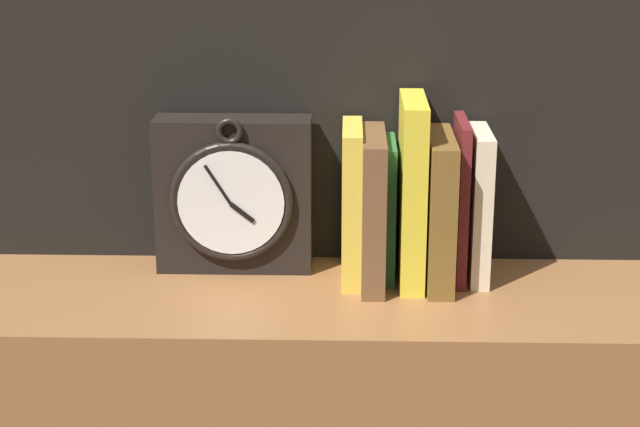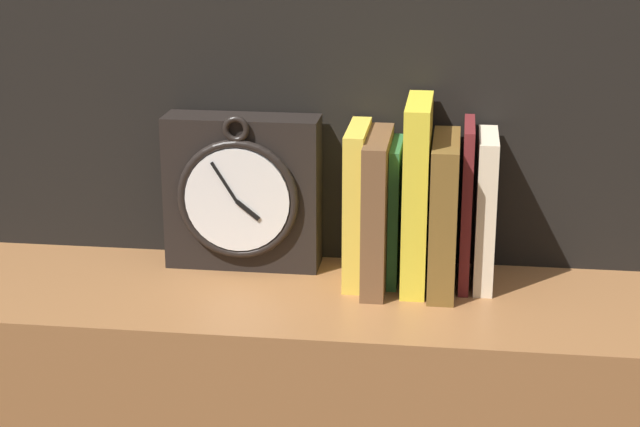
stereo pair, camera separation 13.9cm
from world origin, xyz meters
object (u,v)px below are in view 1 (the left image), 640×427
Objects in this scene: book_slot3_yellow at (412,191)px; book_slot1_brown at (373,209)px; clock at (234,195)px; book_slot5_maroon at (460,200)px; book_slot4_brown at (439,210)px; book_slot2_green at (389,209)px; book_slot6_cream at (478,205)px; book_slot0_yellow at (352,203)px.

book_slot1_brown is at bearing -171.89° from book_slot3_yellow.
clock is 1.02× the size of book_slot5_maroon.
book_slot5_maroon is (0.31, -0.02, 0.00)m from clock.
book_slot1_brown is 0.09m from book_slot4_brown.
book_slot2_green is 0.92× the size of book_slot6_cream.
book_slot0_yellow is 1.04× the size of book_slot1_brown.
book_slot6_cream is (0.14, 0.02, 0.00)m from book_slot1_brown.
book_slot3_yellow is 0.05m from book_slot4_brown.
book_slot5_maroon is 0.03m from book_slot6_cream.
book_slot1_brown is (0.19, -0.04, -0.01)m from clock.
book_slot0_yellow is 0.12m from book_slot4_brown.
book_slot1_brown is at bearing -172.20° from book_slot6_cream.
book_slot0_yellow is 0.17m from book_slot6_cream.
book_slot3_yellow is 1.24× the size of book_slot4_brown.
book_slot2_green is at bearing 9.82° from book_slot0_yellow.
book_slot4_brown is (0.09, 0.00, -0.00)m from book_slot1_brown.
book_slot0_yellow is at bearing -9.58° from clock.
book_slot0_yellow is 0.05m from book_slot2_green.
book_slot5_maroon is at bearing 9.22° from book_slot1_brown.
book_slot0_yellow is at bearing 154.43° from book_slot1_brown.
book_slot0_yellow is at bearing -178.03° from book_slot6_cream.
book_slot1_brown is 1.08× the size of book_slot2_green.
book_slot5_maroon is at bearing -4.08° from clock.
book_slot1_brown is 0.93× the size of book_slot5_maroon.
book_slot4_brown is at bearing -8.20° from clock.
book_slot6_cream is at bearing -3.69° from clock.
book_slot6_cream is at bearing 18.98° from book_slot4_brown.
clock is 0.89× the size of book_slot3_yellow.
book_slot4_brown is 0.92× the size of book_slot5_maroon.
book_slot1_brown is 0.81× the size of book_slot3_yellow.
book_slot2_green is at bearing 161.65° from book_slot4_brown.
book_slot5_maroon is at bearing 2.12° from book_slot0_yellow.
book_slot3_yellow reaches higher than book_slot6_cream.
book_slot0_yellow reaches higher than book_slot4_brown.
book_slot1_brown is 0.06m from book_slot3_yellow.
clock is at bearing 175.04° from book_slot2_green.
clock is at bearing 172.09° from book_slot3_yellow.
book_slot5_maroon reaches higher than book_slot4_brown.
book_slot4_brown is at bearing -148.00° from book_slot5_maroon.
book_slot6_cream reaches higher than book_slot2_green.
book_slot2_green is 0.10m from book_slot5_maroon.
clock is at bearing 175.92° from book_slot5_maroon.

